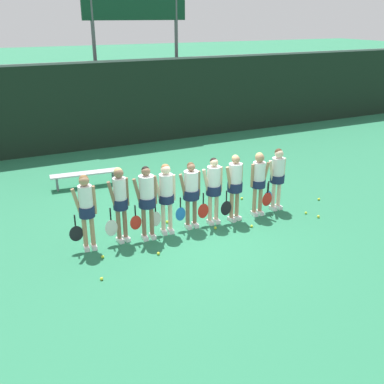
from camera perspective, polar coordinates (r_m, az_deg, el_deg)
ground_plane at (r=11.05m, az=0.26°, el=-4.51°), size 140.00×140.00×0.00m
fence_windscreen at (r=17.63m, az=-11.30°, el=10.75°), size 60.00×0.08×3.30m
scoreboard at (r=18.87m, az=-7.17°, el=21.27°), size 4.20×0.15×6.05m
bench_courtside at (r=13.91m, az=-13.40°, el=2.18°), size 2.08×0.55×0.43m
player_0 at (r=9.91m, az=-13.31°, el=-1.80°), size 0.64×0.34×1.74m
player_1 at (r=10.11m, az=-9.14°, el=-0.88°), size 0.62×0.33×1.77m
player_2 at (r=10.16m, az=-5.79°, el=-0.59°), size 0.66×0.39×1.76m
player_3 at (r=10.40m, az=-3.33°, el=-0.10°), size 0.63×0.36×1.72m
player_4 at (r=10.68m, az=-0.14°, el=0.29°), size 0.66×0.40×1.66m
player_5 at (r=10.90m, az=2.73°, el=0.81°), size 0.66×0.38×1.70m
player_6 at (r=11.11m, az=5.46°, el=1.20°), size 0.65×0.38×1.72m
player_7 at (r=11.50m, az=8.49°, el=1.73°), size 0.65×0.36×1.68m
player_8 at (r=11.93m, az=10.79°, el=2.29°), size 0.65×0.38×1.67m
tennis_ball_0 at (r=11.13m, az=7.58°, el=-4.32°), size 0.07×0.07×0.07m
tennis_ball_1 at (r=11.99m, az=15.75°, el=-3.01°), size 0.07×0.07×0.07m
tennis_ball_2 at (r=12.74m, az=6.34°, el=-0.81°), size 0.07×0.07×0.07m
tennis_ball_3 at (r=9.90m, az=-11.28°, el=-8.06°), size 0.07×0.07×0.07m
tennis_ball_4 at (r=10.96m, az=2.98°, el=-4.56°), size 0.07×0.07×0.07m
tennis_ball_5 at (r=9.15m, az=-11.42°, el=-10.74°), size 0.07×0.07×0.07m
tennis_ball_6 at (r=12.12m, az=14.26°, el=-2.59°), size 0.06×0.06×0.06m
tennis_ball_7 at (r=13.10m, az=15.80°, el=-0.88°), size 0.07×0.07×0.07m
tennis_ball_8 at (r=11.26m, az=-3.19°, el=-3.81°), size 0.07×0.07×0.07m
tennis_ball_9 at (r=9.86m, az=-4.29°, el=-7.79°), size 0.07×0.07×0.07m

